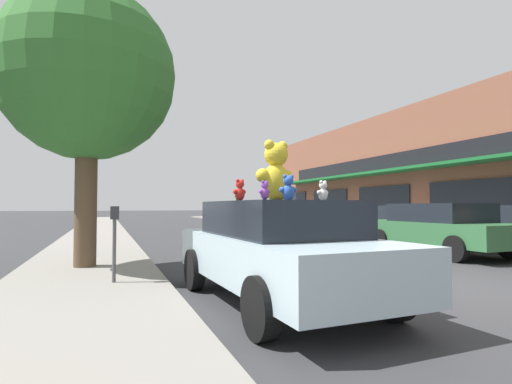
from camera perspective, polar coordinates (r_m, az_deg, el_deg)
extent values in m
plane|color=#333335|center=(7.93, 25.79, -12.00)|extent=(260.00, 260.00, 0.00)
cube|color=gray|center=(5.56, -24.42, -15.74)|extent=(2.71, 90.00, 0.13)
cube|color=#19662D|center=(16.89, 26.89, 3.75)|extent=(1.09, 29.65, 0.12)
cube|color=black|center=(17.32, 27.97, 5.46)|extent=(0.08, 28.24, 0.70)
cube|color=black|center=(17.19, 28.11, -1.80)|extent=(0.06, 3.83, 2.00)
cube|color=black|center=(20.86, 17.63, -1.95)|extent=(0.06, 3.83, 2.00)
cube|color=black|center=(25.01, 10.44, -2.01)|extent=(0.06, 3.83, 2.00)
cube|color=black|center=(29.44, 5.36, -2.04)|extent=(0.06, 3.83, 2.00)
cube|color=#ADC6D1|center=(5.85, 3.17, -9.32)|extent=(1.99, 4.49, 0.64)
cube|color=black|center=(5.81, 3.16, -3.76)|extent=(1.69, 2.50, 0.50)
cylinder|color=black|center=(6.87, -8.79, -10.90)|extent=(0.23, 0.68, 0.68)
cylinder|color=black|center=(7.50, 4.59, -10.16)|extent=(0.23, 0.68, 0.68)
cylinder|color=black|center=(4.32, 0.66, -16.23)|extent=(0.23, 0.68, 0.68)
cylinder|color=black|center=(5.27, 19.00, -13.54)|extent=(0.23, 0.68, 0.68)
ellipsoid|color=yellow|center=(6.09, 2.88, 1.37)|extent=(0.53, 0.48, 0.58)
sphere|color=yellow|center=(6.13, 2.88, 5.34)|extent=(0.45, 0.45, 0.37)
sphere|color=yellow|center=(6.23, 3.81, 6.54)|extent=(0.19, 0.19, 0.15)
sphere|color=yellow|center=(6.07, 1.91, 6.78)|extent=(0.19, 0.19, 0.15)
sphere|color=#FFFF4D|center=(6.24, 1.97, 5.00)|extent=(0.17, 0.17, 0.14)
sphere|color=yellow|center=(6.27, 4.33, 2.20)|extent=(0.26, 0.26, 0.21)
sphere|color=yellow|center=(5.98, 0.96, 2.40)|extent=(0.26, 0.26, 0.21)
ellipsoid|color=white|center=(5.89, 9.57, -0.39)|extent=(0.18, 0.16, 0.19)
sphere|color=white|center=(5.89, 9.56, 0.95)|extent=(0.15, 0.15, 0.12)
sphere|color=white|center=(5.93, 9.83, 1.38)|extent=(0.06, 0.06, 0.05)
sphere|color=white|center=(5.86, 9.29, 1.41)|extent=(0.06, 0.06, 0.05)
sphere|color=white|center=(5.93, 9.19, 0.86)|extent=(0.06, 0.06, 0.04)
sphere|color=white|center=(5.95, 9.96, -0.09)|extent=(0.09, 0.09, 0.07)
sphere|color=white|center=(5.84, 9.01, -0.06)|extent=(0.09, 0.09, 0.07)
ellipsoid|color=green|center=(6.73, -2.54, -0.78)|extent=(0.15, 0.15, 0.15)
sphere|color=green|center=(6.73, -2.54, 0.15)|extent=(0.13, 0.13, 0.09)
sphere|color=green|center=(6.76, -2.40, 0.45)|extent=(0.06, 0.06, 0.04)
sphere|color=green|center=(6.70, -2.68, 0.47)|extent=(0.06, 0.06, 0.04)
sphere|color=#5ADA6D|center=(6.75, -2.84, 0.10)|extent=(0.05, 0.05, 0.04)
sphere|color=green|center=(6.78, -2.37, -0.57)|extent=(0.08, 0.08, 0.05)
sphere|color=green|center=(6.68, -2.85, -0.55)|extent=(0.08, 0.08, 0.05)
ellipsoid|color=blue|center=(5.52, 4.64, -0.10)|extent=(0.18, 0.15, 0.23)
sphere|color=blue|center=(5.53, 4.63, 1.63)|extent=(0.15, 0.15, 0.14)
sphere|color=blue|center=(5.56, 5.11, 2.19)|extent=(0.06, 0.06, 0.06)
sphere|color=blue|center=(5.51, 4.15, 2.22)|extent=(0.06, 0.06, 0.06)
sphere|color=#548DFF|center=(5.59, 4.35, 1.50)|extent=(0.06, 0.06, 0.05)
sphere|color=blue|center=(5.58, 5.41, 0.29)|extent=(0.08, 0.08, 0.08)
sphere|color=blue|center=(5.50, 3.73, 0.32)|extent=(0.08, 0.08, 0.08)
ellipsoid|color=red|center=(5.58, -2.32, -0.31)|extent=(0.18, 0.17, 0.19)
sphere|color=red|center=(5.59, -2.32, 1.13)|extent=(0.16, 0.16, 0.12)
sphere|color=red|center=(5.62, -1.99, 1.59)|extent=(0.07, 0.07, 0.05)
sphere|color=red|center=(5.56, -2.65, 1.63)|extent=(0.07, 0.07, 0.05)
sphere|color=#FF4741|center=(5.62, -2.67, 1.03)|extent=(0.06, 0.06, 0.05)
sphere|color=red|center=(5.64, -1.82, 0.01)|extent=(0.09, 0.09, 0.07)
sphere|color=red|center=(5.54, -2.98, 0.05)|extent=(0.09, 0.09, 0.07)
ellipsoid|color=purple|center=(4.59, 1.26, -0.26)|extent=(0.13, 0.12, 0.14)
sphere|color=purple|center=(4.60, 1.26, 1.01)|extent=(0.12, 0.12, 0.09)
sphere|color=purple|center=(4.62, 1.53, 1.42)|extent=(0.05, 0.05, 0.04)
sphere|color=purple|center=(4.57, 0.98, 1.45)|extent=(0.05, 0.05, 0.04)
sphere|color=#BA67ED|center=(4.62, 0.93, 0.93)|extent=(0.04, 0.04, 0.03)
sphere|color=purple|center=(4.64, 1.66, 0.03)|extent=(0.07, 0.07, 0.05)
sphere|color=purple|center=(4.56, 0.70, 0.06)|extent=(0.07, 0.07, 0.05)
cube|color=#336B3D|center=(12.82, 24.74, -5.24)|extent=(1.93, 4.64, 0.61)
cube|color=black|center=(12.80, 24.70, -2.69)|extent=(1.70, 2.54, 0.53)
cylinder|color=black|center=(13.29, 17.41, -6.53)|extent=(0.20, 0.68, 0.68)
cylinder|color=black|center=(14.53, 23.33, -6.07)|extent=(0.20, 0.68, 0.68)
cylinder|color=black|center=(11.17, 26.62, -7.28)|extent=(0.20, 0.68, 0.68)
cylinder|color=black|center=(12.62, 32.50, -6.55)|extent=(0.20, 0.68, 0.68)
cylinder|color=brown|center=(9.20, -23.15, -1.89)|extent=(0.45, 0.45, 2.54)
sphere|color=#33702D|center=(9.63, -22.91, 15.28)|extent=(3.70, 3.70, 3.70)
cylinder|color=#4C4C51|center=(7.15, -19.60, -7.91)|extent=(0.06, 0.06, 1.05)
cube|color=#2D2D33|center=(7.12, -19.53, -2.82)|extent=(0.14, 0.10, 0.22)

